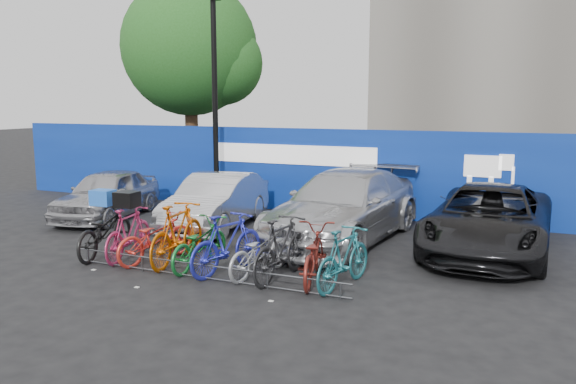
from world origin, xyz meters
The scene contains 21 objects.
ground centered at (0.00, 0.00, 0.00)m, with size 100.00×100.00×0.00m, color black.
hoarding centered at (0.01, 6.00, 1.20)m, with size 22.00×0.18×2.40m.
tree centered at (-6.77, 10.06, 5.07)m, with size 5.40×5.20×7.80m.
lamppost centered at (-3.20, 5.40, 3.27)m, with size 0.25×0.50×6.11m.
bike_rack centered at (0.00, -0.60, 0.16)m, with size 5.60×0.03×0.30m.
car_0 centered at (-5.26, 3.05, 0.67)m, with size 1.57×3.90×1.33m, color #A8A8AC.
car_1 centered at (-1.89, 3.16, 0.68)m, with size 1.43×4.11×1.35m, color silver.
car_2 centered at (1.43, 3.24, 0.79)m, with size 2.21×5.43×1.57m, color silver.
car_3 centered at (4.56, 3.39, 0.71)m, with size 2.35×5.09×1.41m, color black.
bike_0 centered at (-2.70, 0.01, 0.53)m, with size 0.70×2.01×1.06m, color black.
bike_1 centered at (-2.09, 0.01, 0.53)m, with size 0.50×1.77×1.07m, color #C72F67.
bike_2 centered at (-1.47, 0.06, 0.49)m, with size 0.65×1.86×0.98m, color red.
bike_3 centered at (-0.98, 0.10, 0.61)m, with size 0.57×2.02×1.21m, color #D65B07.
bike_4 centered at (-0.43, 0.02, 0.47)m, with size 0.63×1.80×0.94m, color #15742C.
bike_5 centered at (0.23, -0.06, 0.57)m, with size 0.53×1.89×1.13m, color #2328AC.
bike_6 centered at (0.84, 0.04, 0.45)m, with size 0.60×1.73×0.91m, color #9C9FA4.
bike_7 centered at (1.30, -0.01, 0.57)m, with size 0.54×1.91×1.15m, color #252528.
bike_8 centered at (1.85, 0.10, 0.50)m, with size 0.66×1.88×0.99m, color maroon.
bike_9 centered at (2.46, 0.00, 0.53)m, with size 0.50×1.75×1.05m, color #207079.
cargo_crate centered at (-2.70, 0.01, 1.22)m, with size 0.44×0.34×0.32m, color blue.
cargo_topcase centered at (-2.09, 0.01, 1.22)m, with size 0.42×0.38×0.31m, color black.
Camera 1 is at (5.23, -8.86, 3.16)m, focal length 35.00 mm.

